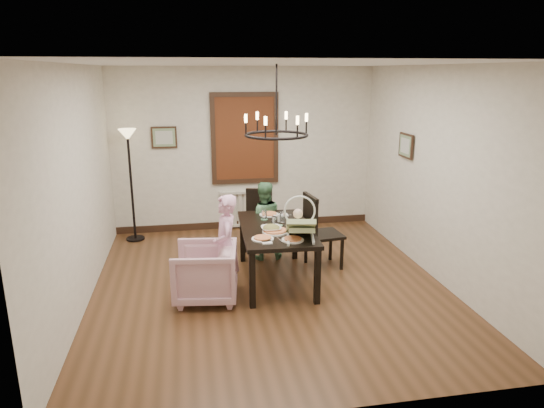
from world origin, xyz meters
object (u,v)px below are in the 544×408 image
object	(u,v)px
chair_far	(258,220)
seated_man	(263,227)
drinking_glass	(274,222)
chair_right	(324,230)
elderly_woman	(226,255)
baby_bouncer	(300,224)
floor_lamp	(131,187)
armchair	(205,273)
dining_table	(276,233)

from	to	relation	value
chair_far	seated_man	bearing A→B (deg)	-69.39
chair_far	drinking_glass	xyz separation A→B (m)	(0.04, -1.19, 0.35)
seated_man	chair_right	bearing A→B (deg)	151.57
elderly_woman	baby_bouncer	xyz separation A→B (m)	(0.90, -0.16, 0.40)
chair_right	floor_lamp	size ratio (longest dim) A/B	0.60
chair_far	elderly_woman	xyz separation A→B (m)	(-0.62, -1.55, 0.07)
seated_man	drinking_glass	world-z (taller)	seated_man
chair_far	seated_man	xyz separation A→B (m)	(0.03, -0.39, 0.01)
baby_bouncer	chair_far	bearing A→B (deg)	110.12
chair_right	baby_bouncer	bearing A→B (deg)	139.78
seated_man	armchair	bearing A→B (deg)	55.42
chair_far	baby_bouncer	xyz separation A→B (m)	(0.28, -1.71, 0.46)
armchair	chair_far	bearing A→B (deg)	158.74
chair_far	elderly_woman	size ratio (longest dim) A/B	0.88
chair_far	drinking_glass	size ratio (longest dim) A/B	7.08
baby_bouncer	drinking_glass	xyz separation A→B (m)	(-0.23, 0.52, -0.12)
drinking_glass	armchair	bearing A→B (deg)	-155.31
elderly_woman	drinking_glass	world-z (taller)	elderly_woman
seated_man	baby_bouncer	distance (m)	1.41
chair_far	chair_right	bearing A→B (deg)	-29.84
armchair	floor_lamp	world-z (taller)	floor_lamp
elderly_woman	floor_lamp	distance (m)	2.72
dining_table	elderly_woman	bearing A→B (deg)	-152.15
seated_man	drinking_glass	xyz separation A→B (m)	(0.02, -0.80, 0.33)
drinking_glass	seated_man	bearing A→B (deg)	91.10
chair_right	armchair	distance (m)	1.88
seated_man	chair_far	bearing A→B (deg)	-83.62
dining_table	elderly_woman	size ratio (longest dim) A/B	1.52
dining_table	drinking_glass	world-z (taller)	drinking_glass
armchair	seated_man	bearing A→B (deg)	150.73
chair_right	drinking_glass	world-z (taller)	chair_right
chair_far	chair_right	world-z (taller)	chair_right
elderly_woman	chair_right	bearing A→B (deg)	115.97
chair_right	baby_bouncer	size ratio (longest dim) A/B	1.95
chair_far	seated_man	distance (m)	0.39
baby_bouncer	drinking_glass	bearing A→B (deg)	124.99
dining_table	elderly_woman	world-z (taller)	elderly_woman
elderly_woman	drinking_glass	size ratio (longest dim) A/B	8.06
seated_man	drinking_glass	distance (m)	0.87
armchair	floor_lamp	size ratio (longest dim) A/B	0.43
chair_far	elderly_woman	world-z (taller)	elderly_woman
chair_right	dining_table	bearing A→B (deg)	108.11
baby_bouncer	seated_man	bearing A→B (deg)	111.55
baby_bouncer	armchair	bearing A→B (deg)	-173.57
baby_bouncer	floor_lamp	world-z (taller)	floor_lamp
drinking_glass	floor_lamp	world-z (taller)	floor_lamp
dining_table	chair_right	bearing A→B (deg)	27.59
dining_table	seated_man	bearing A→B (deg)	94.98
chair_far	drinking_glass	bearing A→B (deg)	-71.53
elderly_woman	seated_man	bearing A→B (deg)	151.22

